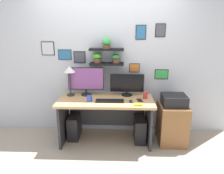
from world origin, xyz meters
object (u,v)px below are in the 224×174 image
(monitor_right, at_px, (127,84))
(computer_tower_left, at_px, (74,126))
(computer_mouse, at_px, (131,101))
(desk_lamp, at_px, (70,72))
(printer, at_px, (174,100))
(scissors_tray, at_px, (138,105))
(keyboard, at_px, (110,101))
(drawer_cabinet, at_px, (172,124))
(water_cup, at_px, (145,95))
(computer_tower_right, at_px, (140,129))
(cell_phone, at_px, (140,100))
(coffee_mug, at_px, (89,98))
(monitor_left, at_px, (86,80))
(desk, at_px, (106,110))

(monitor_right, relative_size, computer_tower_left, 1.39)
(computer_mouse, bearing_deg, desk_lamp, 164.00)
(printer, bearing_deg, scissors_tray, -156.57)
(scissors_tray, distance_m, computer_tower_left, 1.25)
(keyboard, bearing_deg, desk_lamp, 158.09)
(computer_tower_left, bearing_deg, drawer_cabinet, -3.35)
(water_cup, bearing_deg, computer_mouse, -143.73)
(scissors_tray, bearing_deg, drawer_cabinet, 23.43)
(printer, distance_m, computer_tower_right, 0.76)
(cell_phone, xyz_separation_m, coffee_mug, (-0.79, -0.05, 0.04))
(water_cup, xyz_separation_m, computer_tower_left, (-1.20, 0.04, -0.60))
(keyboard, distance_m, scissors_tray, 0.46)
(scissors_tray, height_order, printer, printer)
(desk_lamp, bearing_deg, scissors_tray, -20.65)
(monitor_left, relative_size, computer_tower_right, 1.49)
(desk_lamp, height_order, drawer_cabinet, desk_lamp)
(coffee_mug, distance_m, drawer_cabinet, 1.43)
(desk, relative_size, computer_tower_right, 3.81)
(monitor_left, xyz_separation_m, printer, (1.44, -0.21, -0.26))
(drawer_cabinet, bearing_deg, coffee_mug, -175.44)
(computer_tower_right, bearing_deg, desk, 178.51)
(monitor_left, height_order, computer_tower_left, monitor_left)
(water_cup, height_order, printer, water_cup)
(coffee_mug, relative_size, computer_tower_right, 0.22)
(cell_phone, height_order, scissors_tray, scissors_tray)
(desk, relative_size, drawer_cabinet, 2.32)
(cell_phone, bearing_deg, drawer_cabinet, -6.49)
(desk, height_order, monitor_right, monitor_right)
(drawer_cabinet, bearing_deg, keyboard, -173.89)
(computer_mouse, height_order, coffee_mug, coffee_mug)
(water_cup, bearing_deg, desk_lamp, 174.95)
(desk_lamp, bearing_deg, cell_phone, -10.80)
(monitor_right, relative_size, water_cup, 5.15)
(computer_tower_left, height_order, computer_tower_right, computer_tower_left)
(scissors_tray, relative_size, computer_tower_right, 0.30)
(keyboard, xyz_separation_m, cell_phone, (0.47, 0.05, -0.01))
(desk, height_order, coffee_mug, coffee_mug)
(monitor_right, relative_size, desk_lamp, 1.11)
(monitor_right, relative_size, computer_tower_right, 1.40)
(desk_lamp, distance_m, cell_phone, 1.24)
(keyboard, bearing_deg, computer_tower_right, 15.46)
(cell_phone, xyz_separation_m, computer_tower_right, (0.03, 0.09, -0.55))
(desk, relative_size, desk_lamp, 3.02)
(keyboard, xyz_separation_m, drawer_cabinet, (1.03, 0.11, -0.43))
(desk_lamp, distance_m, drawer_cabinet, 1.90)
(keyboard, bearing_deg, monitor_left, 142.71)
(coffee_mug, bearing_deg, computer_mouse, -1.63)
(computer_mouse, bearing_deg, keyboard, 177.22)
(computer_mouse, distance_m, coffee_mug, 0.65)
(water_cup, relative_size, drawer_cabinet, 0.17)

